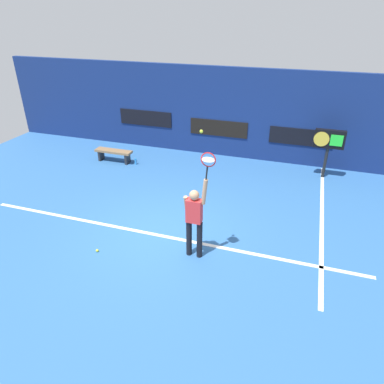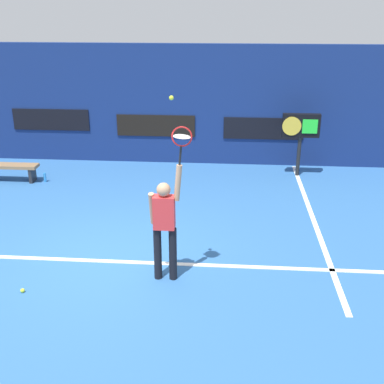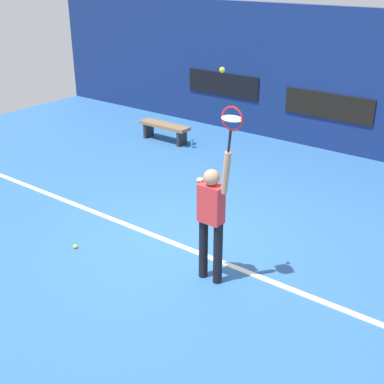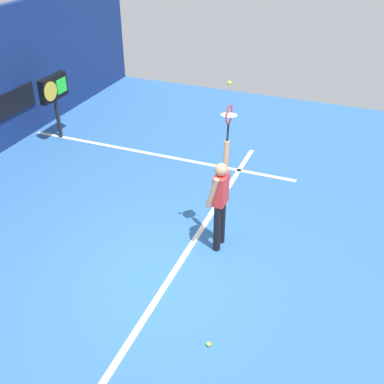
% 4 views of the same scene
% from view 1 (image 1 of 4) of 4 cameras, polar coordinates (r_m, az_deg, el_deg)
% --- Properties ---
extents(ground_plane, '(18.00, 18.00, 0.00)m').
position_cam_1_polar(ground_plane, '(9.12, -4.90, -6.48)').
color(ground_plane, '#2D609E').
extents(back_wall, '(18.00, 0.20, 3.29)m').
position_cam_1_polar(back_wall, '(13.43, 4.53, 12.72)').
color(back_wall, navy).
rests_on(back_wall, ground_plane).
extents(sponsor_banner_center, '(2.20, 0.03, 0.60)m').
position_cam_1_polar(sponsor_banner_center, '(13.47, 4.31, 10.26)').
color(sponsor_banner_center, black).
extents(sponsor_banner_portside, '(2.20, 0.03, 0.60)m').
position_cam_1_polar(sponsor_banner_portside, '(14.43, -7.52, 11.77)').
color(sponsor_banner_portside, black).
extents(sponsor_banner_starboard, '(2.20, 0.03, 0.60)m').
position_cam_1_polar(sponsor_banner_starboard, '(13.12, 17.22, 8.48)').
color(sponsor_banner_starboard, black).
extents(court_baseline, '(10.00, 0.10, 0.01)m').
position_cam_1_polar(court_baseline, '(8.99, -5.32, -7.01)').
color(court_baseline, white).
rests_on(court_baseline, ground_plane).
extents(court_sideline, '(0.10, 7.00, 0.01)m').
position_cam_1_polar(court_sideline, '(10.27, 20.27, -3.97)').
color(court_sideline, white).
rests_on(court_sideline, ground_plane).
extents(tennis_player, '(0.54, 0.31, 1.99)m').
position_cam_1_polar(tennis_player, '(7.75, 0.38, -4.22)').
color(tennis_player, black).
rests_on(tennis_player, ground_plane).
extents(tennis_racket, '(0.34, 0.27, 0.62)m').
position_cam_1_polar(tennis_racket, '(7.03, 2.63, 5.00)').
color(tennis_racket, black).
extents(tennis_ball, '(0.07, 0.07, 0.07)m').
position_cam_1_polar(tennis_ball, '(6.83, 1.51, 9.78)').
color(tennis_ball, '#CCE033').
extents(scoreboard_clock, '(0.96, 0.20, 1.66)m').
position_cam_1_polar(scoreboard_clock, '(12.27, 21.29, 7.68)').
color(scoreboard_clock, black).
rests_on(scoreboard_clock, ground_plane).
extents(court_bench, '(1.40, 0.36, 0.45)m').
position_cam_1_polar(court_bench, '(13.38, -12.55, 6.18)').
color(court_bench, olive).
rests_on(court_bench, ground_plane).
extents(water_bottle, '(0.07, 0.07, 0.24)m').
position_cam_1_polar(water_bottle, '(13.05, -9.13, 4.92)').
color(water_bottle, '#338CD8').
rests_on(water_bottle, ground_plane).
extents(spare_ball, '(0.07, 0.07, 0.07)m').
position_cam_1_polar(spare_ball, '(8.69, -15.09, -9.14)').
color(spare_ball, '#CCE033').
rests_on(spare_ball, ground_plane).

